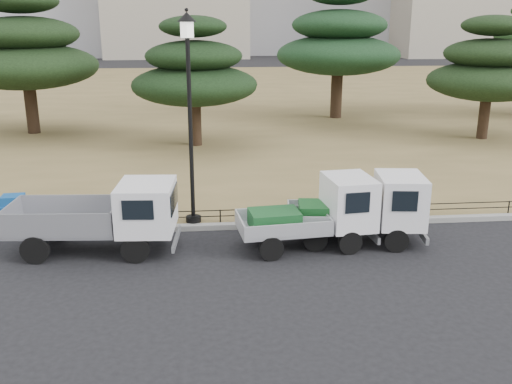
{
  "coord_description": "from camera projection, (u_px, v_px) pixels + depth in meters",
  "views": [
    {
      "loc": [
        -1.44,
        -13.29,
        6.0
      ],
      "look_at": [
        0.0,
        2.0,
        1.3
      ],
      "focal_mm": 40.0,
      "sensor_mm": 36.0,
      "label": 1
    }
  ],
  "objects": [
    {
      "name": "pine_west_near",
      "position": [
        25.0,
        52.0,
        29.08
      ],
      "size": [
        7.28,
        7.28,
        7.28
      ],
      "color": "black",
      "rests_on": "lawn"
    },
    {
      "name": "curb",
      "position": [
        254.0,
        225.0,
        16.99
      ],
      "size": [
        120.0,
        0.25,
        0.16
      ],
      "primitive_type": "cube",
      "color": "gray",
      "rests_on": "ground"
    },
    {
      "name": "pine_center_right",
      "position": [
        339.0,
        42.0,
        33.68
      ],
      "size": [
        7.35,
        7.35,
        7.79
      ],
      "color": "black",
      "rests_on": "lawn"
    },
    {
      "name": "pipe_fence",
      "position": [
        254.0,
        212.0,
        17.03
      ],
      "size": [
        38.0,
        0.04,
        0.4
      ],
      "color": "black",
      "rests_on": "lawn"
    },
    {
      "name": "tarp_pile",
      "position": [
        7.0,
        211.0,
        16.9
      ],
      "size": [
        1.39,
        1.06,
        0.88
      ],
      "rotation": [
        0.0,
        0.0,
        0.07
      ],
      "color": "#14529D",
      "rests_on": "lawn"
    },
    {
      "name": "pine_east_near",
      "position": [
        490.0,
        69.0,
        27.91
      ],
      "size": [
        5.95,
        5.95,
        6.01
      ],
      "color": "black",
      "rests_on": "lawn"
    },
    {
      "name": "ground",
      "position": [
        263.0,
        263.0,
        14.54
      ],
      "size": [
        220.0,
        220.0,
        0.0
      ],
      "primitive_type": "plane",
      "color": "black"
    },
    {
      "name": "lawn",
      "position": [
        221.0,
        99.0,
        43.65
      ],
      "size": [
        120.0,
        56.0,
        0.15
      ],
      "primitive_type": "cube",
      "color": "olive",
      "rests_on": "ground"
    },
    {
      "name": "truck_large",
      "position": [
        103.0,
        214.0,
        15.02
      ],
      "size": [
        4.42,
        2.01,
        1.88
      ],
      "rotation": [
        0.0,
        0.0,
        -0.07
      ],
      "color": "black",
      "rests_on": "ground"
    },
    {
      "name": "truck_kei_rear",
      "position": [
        366.0,
        209.0,
        15.69
      ],
      "size": [
        3.82,
        1.98,
        1.92
      ],
      "rotation": [
        0.0,
        0.0,
        -0.12
      ],
      "color": "black",
      "rests_on": "ground"
    },
    {
      "name": "pine_center_left",
      "position": [
        194.0,
        72.0,
        26.38
      ],
      "size": [
        5.88,
        5.88,
        5.98
      ],
      "color": "black",
      "rests_on": "lawn"
    },
    {
      "name": "street_lamp",
      "position": [
        189.0,
        85.0,
        15.9
      ],
      "size": [
        0.54,
        0.54,
        6.01
      ],
      "color": "black",
      "rests_on": "lawn"
    },
    {
      "name": "truck_kei_front",
      "position": [
        317.0,
        213.0,
        15.38
      ],
      "size": [
        3.75,
        1.91,
        1.91
      ],
      "rotation": [
        0.0,
        0.0,
        0.1
      ],
      "color": "black",
      "rests_on": "ground"
    }
  ]
}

